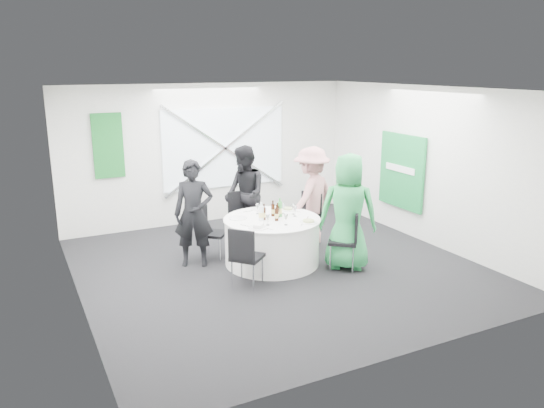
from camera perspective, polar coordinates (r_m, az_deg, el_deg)
name	(u,v)px	position (r m, az deg, el deg)	size (l,w,h in m)	color
floor	(278,267)	(8.56, 0.61, -6.79)	(6.00, 6.00, 0.00)	black
ceiling	(278,89)	(7.97, 0.66, 12.27)	(6.00, 6.00, 0.00)	white
wall_back	(210,154)	(10.86, -6.68, 5.41)	(6.00, 6.00, 0.00)	white
wall_front	(409,236)	(5.75, 14.50, -3.39)	(6.00, 6.00, 0.00)	white
wall_left	(72,204)	(7.32, -20.73, -0.01)	(6.00, 6.00, 0.00)	white
wall_right	(427,166)	(9.87, 16.34, 3.97)	(6.00, 6.00, 0.00)	white
window_panel	(224,148)	(10.91, -5.14, 6.02)	(2.60, 0.03, 1.60)	silver
window_brace_a	(225,148)	(10.88, -5.06, 5.99)	(0.05, 0.05, 3.16)	silver
window_brace_b	(225,148)	(10.88, -5.06, 5.99)	(0.05, 0.05, 3.16)	silver
green_banner	(108,146)	(10.27, -17.22, 6.00)	(0.55, 0.04, 1.20)	#146624
green_sign	(402,171)	(10.31, 13.76, 3.45)	(0.05, 1.20, 1.40)	#17833B
banquet_table	(272,241)	(8.60, 0.00, -3.99)	(1.56, 1.56, 0.76)	silver
chair_back	(241,213)	(9.59, -3.34, -0.99)	(0.43, 0.44, 0.93)	black
chair_back_left	(209,229)	(8.88, -6.80, -2.63)	(0.56, 0.56, 0.87)	black
chair_back_right	(308,215)	(9.43, 3.88, -1.19)	(0.59, 0.59, 0.95)	black
chair_front_right	(349,236)	(8.38, 8.26, -3.40)	(0.61, 0.60, 0.95)	black
chair_front_left	(245,253)	(7.61, -2.95, -5.30)	(0.59, 0.59, 0.92)	black
person_man_back_left	(194,213)	(8.49, -8.41, -1.01)	(0.63, 0.41, 1.72)	black
person_man_back	(245,194)	(9.56, -2.97, 1.04)	(0.86, 0.47, 1.76)	black
person_woman_pink	(311,196)	(9.44, 4.25, 0.85)	(1.14, 0.53, 1.77)	tan
person_woman_green	(348,212)	(8.34, 8.18, -0.84)	(0.90, 0.59, 1.85)	green
plate_back	(259,209)	(8.99, -1.43, -0.58)	(0.28, 0.28, 0.01)	white
plate_back_left	(238,218)	(8.50, -3.69, -1.52)	(0.29, 0.29, 0.01)	white
plate_back_right	(288,209)	(8.98, 1.70, -0.55)	(0.25, 0.25, 0.04)	white
plate_front_right	(308,221)	(8.29, 3.93, -1.89)	(0.27, 0.27, 0.04)	white
plate_front_left	(258,228)	(7.99, -1.50, -2.55)	(0.29, 0.29, 0.01)	white
napkin	(258,225)	(7.99, -1.46, -2.31)	(0.19, 0.13, 0.05)	silver
beer_bottle_a	(264,214)	(8.40, -0.88, -1.05)	(0.06, 0.06, 0.26)	#361709
beer_bottle_b	(273,210)	(8.60, 0.10, -0.66)	(0.06, 0.06, 0.26)	#361709
beer_bottle_c	(278,212)	(8.49, 0.60, -0.89)	(0.06, 0.06, 0.25)	#361709
beer_bottle_d	(277,215)	(8.34, 0.50, -1.15)	(0.06, 0.06, 0.26)	#361709
green_water_bottle	(280,209)	(8.57, 0.85, -0.58)	(0.08, 0.08, 0.31)	green
clear_water_bottle	(261,213)	(8.35, -1.16, -1.02)	(0.08, 0.08, 0.29)	white
wine_glass_a	(286,217)	(8.12, 1.51, -1.42)	(0.07, 0.07, 0.17)	white
wine_glass_b	(258,207)	(8.72, -1.56, -0.27)	(0.07, 0.07, 0.17)	white
wine_glass_c	(268,217)	(8.10, -0.45, -1.44)	(0.07, 0.07, 0.17)	white
wine_glass_d	(295,209)	(8.58, 2.49, -0.53)	(0.07, 0.07, 0.17)	white
wine_glass_e	(283,207)	(8.72, 1.20, -0.27)	(0.07, 0.07, 0.17)	white
wine_glass_f	(293,207)	(8.70, 2.29, -0.32)	(0.07, 0.07, 0.17)	white
fork_a	(263,209)	(9.02, -0.96, -0.56)	(0.01, 0.15, 0.01)	silver
knife_a	(247,212)	(8.88, -2.65, -0.82)	(0.01, 0.15, 0.01)	silver
fork_b	(296,211)	(8.89, 2.63, -0.81)	(0.01, 0.15, 0.01)	silver
knife_b	(282,209)	(9.02, 1.05, -0.57)	(0.01, 0.15, 0.01)	silver
fork_c	(302,225)	(8.17, 3.25, -2.22)	(0.01, 0.15, 0.01)	silver
knife_c	(308,218)	(8.54, 3.86, -1.48)	(0.01, 0.15, 0.01)	silver
fork_d	(245,226)	(8.11, -2.94, -2.33)	(0.01, 0.15, 0.01)	silver
knife_d	(269,229)	(7.94, -0.32, -2.71)	(0.01, 0.15, 0.01)	silver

